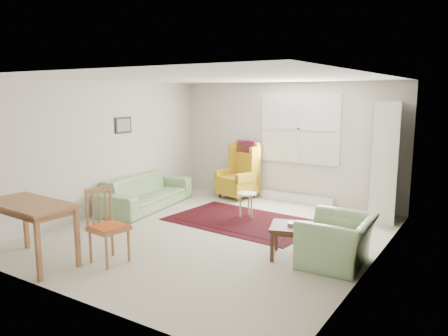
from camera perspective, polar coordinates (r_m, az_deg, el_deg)
The scene contains 10 objects.
room at distance 7.09m, azimuth -0.25°, elevation 1.53°, with size 5.04×5.54×2.51m.
rug at distance 7.90m, azimuth 2.43°, elevation -6.86°, with size 2.58×1.66×0.03m, color black, non-canonical shape.
sofa at distance 8.88m, azimuth -10.16°, elevation -2.25°, with size 2.23×0.87×0.90m, color #86AA71.
armchair at distance 6.06m, azimuth 14.59°, elevation -8.59°, with size 1.01×0.89×0.79m, color #86AA71.
wingback_chair at distance 9.50m, azimuth 1.71°, elevation -0.25°, with size 0.72×0.76×1.25m, color gold, non-canonical shape.
coffee_table at distance 6.23m, azimuth 8.79°, elevation -9.42°, with size 0.57×0.57×0.47m, color #442415, non-canonical shape.
stool at distance 8.07m, azimuth 3.00°, elevation -4.86°, with size 0.35×0.35×0.47m, color white, non-canonical shape.
cabinet at distance 8.31m, azimuth 20.22°, elevation 0.80°, with size 0.45×0.85×2.13m, color silver, non-canonical shape.
desk at distance 6.44m, azimuth -23.88°, elevation -7.77°, with size 1.33×0.67×0.84m, color #9B663E, non-canonical shape.
desk_chair at distance 6.10m, azimuth -14.82°, elevation -7.38°, with size 0.44×0.44×1.01m, color #9B663E, non-canonical shape.
Camera 1 is at (3.81, -5.69, 2.26)m, focal length 35.00 mm.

